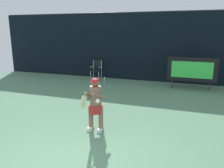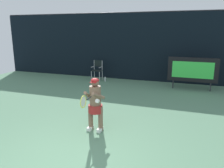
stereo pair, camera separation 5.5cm
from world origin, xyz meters
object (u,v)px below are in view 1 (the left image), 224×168
object	(u,v)px
scoreboard	(192,70)
water_bottle	(104,79)
umpire_chair	(96,69)
tennis_racket	(84,102)
tennis_player	(95,102)

from	to	relation	value
scoreboard	water_bottle	size ratio (longest dim) A/B	8.30
umpire_chair	tennis_racket	bearing A→B (deg)	-69.50
umpire_chair	water_bottle	distance (m)	0.76
tennis_player	water_bottle	bearing A→B (deg)	108.63
tennis_racket	umpire_chair	bearing A→B (deg)	103.76
scoreboard	tennis_racket	world-z (taller)	scoreboard
umpire_chair	tennis_racket	size ratio (longest dim) A/B	1.79
tennis_player	tennis_racket	xyz separation A→B (m)	(-0.00, -0.67, 0.23)
tennis_player	scoreboard	bearing A→B (deg)	65.62
scoreboard	tennis_player	world-z (taller)	scoreboard
tennis_player	umpire_chair	bearing A→B (deg)	112.62
umpire_chair	water_bottle	size ratio (longest dim) A/B	4.08
water_bottle	tennis_player	bearing A→B (deg)	-71.37
scoreboard	umpire_chair	world-z (taller)	scoreboard
tennis_player	tennis_racket	distance (m)	0.71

